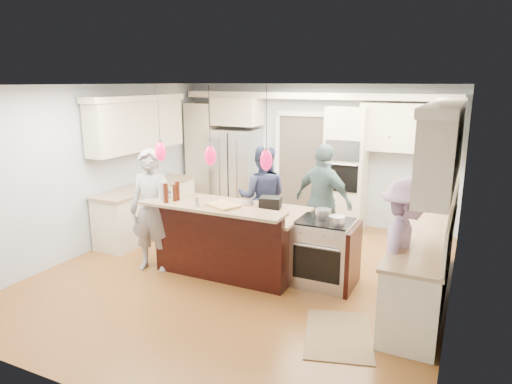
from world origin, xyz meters
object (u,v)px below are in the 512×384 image
Objects in this scene: refrigerator at (236,173)px; person_far_left at (262,197)px; island_range at (326,253)px; kitchen_island at (233,238)px; person_bar_end at (152,211)px.

refrigerator is 2.00m from person_far_left.
refrigerator is 1.96× the size of island_range.
person_far_left is (-0.00, 1.05, 0.38)m from kitchen_island.
person_far_left reaches higher than island_range.
kitchen_island is 1.11m from person_far_left.
person_bar_end is at bearing 38.03° from person_far_left.
refrigerator is at bearing 82.21° from person_bar_end.
island_range is at bearing 1.31° from person_bar_end.
kitchen_island is at bearing -176.94° from island_range.
kitchen_island is at bearing -63.10° from refrigerator.
person_bar_end reaches higher than person_far_left.
person_bar_end is (-1.06, -0.52, 0.42)m from kitchen_island.
person_bar_end is at bearing -153.69° from kitchen_island.
person_bar_end is 1.89m from person_far_left.
kitchen_island is 1.22× the size of person_far_left.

